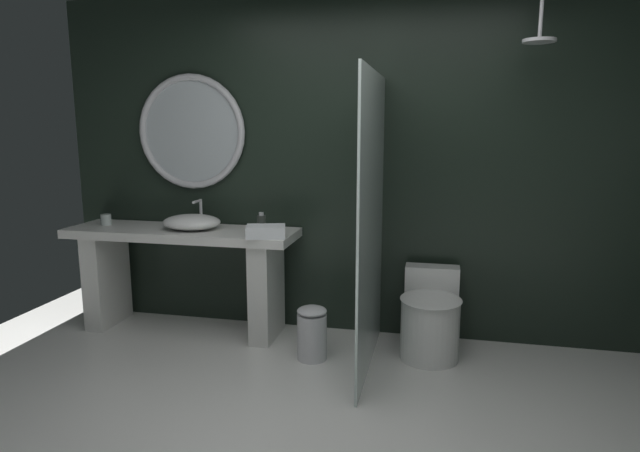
% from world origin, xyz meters
% --- Properties ---
extents(back_wall_panel, '(4.80, 0.10, 2.60)m').
position_xyz_m(back_wall_panel, '(0.00, 1.90, 1.30)').
color(back_wall_panel, black).
rests_on(back_wall_panel, ground_plane).
extents(vanity_counter, '(1.80, 0.52, 0.82)m').
position_xyz_m(vanity_counter, '(-1.34, 1.57, 0.53)').
color(vanity_counter, silver).
rests_on(vanity_counter, ground_plane).
extents(vessel_sink, '(0.45, 0.37, 0.21)m').
position_xyz_m(vessel_sink, '(-1.24, 1.56, 0.88)').
color(vessel_sink, white).
rests_on(vessel_sink, vanity_counter).
extents(tumbler_cup, '(0.08, 0.08, 0.09)m').
position_xyz_m(tumbler_cup, '(-2.00, 1.59, 0.87)').
color(tumbler_cup, silver).
rests_on(tumbler_cup, vanity_counter).
extents(soap_dispenser, '(0.06, 0.06, 0.16)m').
position_xyz_m(soap_dispenser, '(-0.67, 1.52, 0.89)').
color(soap_dispenser, '#282D28').
rests_on(soap_dispenser, vanity_counter).
extents(round_wall_mirror, '(0.90, 0.06, 0.90)m').
position_xyz_m(round_wall_mirror, '(-1.34, 1.81, 1.56)').
color(round_wall_mirror, silver).
extents(shower_glass_panel, '(0.02, 1.20, 1.95)m').
position_xyz_m(shower_glass_panel, '(0.18, 1.25, 0.97)').
color(shower_glass_panel, silver).
rests_on(shower_glass_panel, ground_plane).
extents(rain_shower_head, '(0.20, 0.20, 0.39)m').
position_xyz_m(rain_shower_head, '(1.17, 1.46, 2.16)').
color(rain_shower_head, silver).
extents(toilet, '(0.42, 0.59, 0.60)m').
position_xyz_m(toilet, '(0.58, 1.50, 0.27)').
color(toilet, white).
rests_on(toilet, ground_plane).
extents(waste_bin, '(0.21, 0.21, 0.38)m').
position_xyz_m(waste_bin, '(-0.22, 1.25, 0.19)').
color(waste_bin, silver).
rests_on(waste_bin, ground_plane).
extents(folded_hand_towel, '(0.32, 0.27, 0.08)m').
position_xyz_m(folded_hand_towel, '(-0.60, 1.41, 0.86)').
color(folded_hand_towel, white).
rests_on(folded_hand_towel, vanity_counter).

